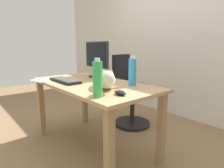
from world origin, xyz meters
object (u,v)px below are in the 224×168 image
object	(u,v)px
computer_mouse	(120,93)
water_bottle	(132,72)
cat	(105,79)
monitor	(97,58)
office_chair	(129,94)
spray_bottle	(97,79)
keyboard	(65,80)

from	to	relation	value
computer_mouse	water_bottle	world-z (taller)	water_bottle
cat	monitor	bearing A→B (deg)	150.90
office_chair	spray_bottle	distance (m)	1.28
keyboard	office_chair	bearing A→B (deg)	87.40
office_chair	monitor	xyz separation A→B (m)	(-0.08, -0.48, 0.51)
monitor	computer_mouse	size ratio (longest dim) A/B	4.36
office_chair	computer_mouse	world-z (taller)	office_chair
keyboard	water_bottle	world-z (taller)	water_bottle
office_chair	keyboard	world-z (taller)	office_chair
keyboard	cat	world-z (taller)	cat
spray_bottle	water_bottle	bearing A→B (deg)	103.68
monitor	spray_bottle	world-z (taller)	monitor
office_chair	computer_mouse	size ratio (longest dim) A/B	8.72
office_chair	keyboard	distance (m)	0.97
monitor	keyboard	bearing A→B (deg)	-85.09
monitor	cat	xyz separation A→B (m)	(0.55, -0.31, -0.15)
spray_bottle	computer_mouse	bearing A→B (deg)	66.85
monitor	cat	bearing A→B (deg)	-29.10
monitor	water_bottle	size ratio (longest dim) A/B	1.75
water_bottle	computer_mouse	bearing A→B (deg)	-60.22
office_chair	water_bottle	xyz separation A→B (m)	(0.54, -0.52, 0.41)
keyboard	cat	bearing A→B (deg)	14.03
office_chair	keyboard	bearing A→B (deg)	-92.60
monitor	keyboard	xyz separation A→B (m)	(0.04, -0.44, -0.21)
spray_bottle	cat	bearing A→B (deg)	130.52
office_chair	monitor	world-z (taller)	monitor
computer_mouse	keyboard	bearing A→B (deg)	-174.83
monitor	computer_mouse	distance (m)	0.91
computer_mouse	water_bottle	size ratio (longest dim) A/B	0.40
cat	water_bottle	bearing A→B (deg)	75.53
office_chair	computer_mouse	xyz separation A→B (m)	(0.73, -0.85, 0.30)
monitor	cat	size ratio (longest dim) A/B	0.92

